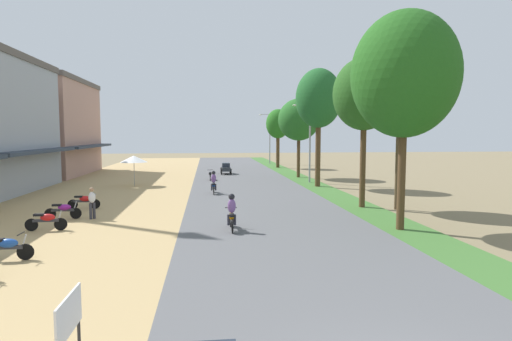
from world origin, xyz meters
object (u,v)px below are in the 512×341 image
(motorbike_foreground_rider, at_px, (232,213))
(motorbike_ahead_third, at_px, (210,175))
(median_tree_second, at_px, (364,95))
(utility_pole_near, at_px, (398,128))
(street_signboard, at_px, (69,321))
(parked_motorbike_sixth, at_px, (84,201))
(pedestrian_on_shoulder, at_px, (92,201))
(median_tree_nearest, at_px, (405,75))
(motorbike_ahead_second, at_px, (214,183))
(parked_motorbike_third, at_px, (7,246))
(parked_motorbike_fifth, at_px, (63,209))
(car_sedan_charcoal, at_px, (226,168))
(parked_motorbike_fourth, at_px, (47,220))
(median_tree_fifth, at_px, (278,124))
(median_tree_fourth, at_px, (299,120))
(vendor_umbrella, at_px, (134,159))
(median_tree_third, at_px, (319,99))
(streetlamp_mid, at_px, (270,135))
(streetlamp_near, at_px, (310,136))

(motorbike_foreground_rider, bearing_deg, motorbike_ahead_third, 92.23)
(median_tree_second, distance_m, utility_pole_near, 2.70)
(street_signboard, relative_size, motorbike_foreground_rider, 0.83)
(motorbike_foreground_rider, bearing_deg, median_tree_second, 32.79)
(parked_motorbike_sixth, xyz_separation_m, pedestrian_on_shoulder, (1.22, -2.95, 0.41))
(median_tree_nearest, bearing_deg, median_tree_second, 85.88)
(median_tree_nearest, relative_size, motorbike_ahead_second, 5.36)
(parked_motorbike_third, distance_m, motorbike_foreground_rider, 8.60)
(parked_motorbike_fifth, bearing_deg, car_sedan_charcoal, 67.90)
(parked_motorbike_sixth, bearing_deg, parked_motorbike_fourth, -91.07)
(utility_pole_near, distance_m, motorbike_ahead_third, 19.59)
(utility_pole_near, height_order, motorbike_ahead_third, utility_pole_near)
(parked_motorbike_third, relative_size, motorbike_ahead_third, 1.00)
(median_tree_nearest, bearing_deg, median_tree_fifth, 89.40)
(parked_motorbike_fourth, height_order, utility_pole_near, utility_pole_near)
(street_signboard, distance_m, median_tree_fourth, 35.36)
(parked_motorbike_third, xyz_separation_m, median_tree_fourth, (15.80, 25.75, 5.19))
(parked_motorbike_third, distance_m, median_tree_fourth, 30.65)
(parked_motorbike_fifth, xyz_separation_m, parked_motorbike_sixth, (0.23, 2.81, 0.00))
(vendor_umbrella, xyz_separation_m, median_tree_third, (15.02, -1.99, 4.87))
(streetlamp_mid, bearing_deg, motorbike_foreground_rider, -100.89)
(street_signboard, bearing_deg, utility_pole_near, 49.22)
(median_tree_third, bearing_deg, streetlamp_near, 89.51)
(motorbike_foreground_rider, bearing_deg, car_sedan_charcoal, 87.99)
(parked_motorbike_fifth, height_order, streetlamp_mid, streetlamp_mid)
(median_tree_fourth, bearing_deg, pedestrian_on_shoulder, -128.18)
(car_sedan_charcoal, bearing_deg, median_tree_nearest, -76.08)
(pedestrian_on_shoulder, relative_size, median_tree_fifth, 0.22)
(median_tree_fifth, xyz_separation_m, car_sedan_charcoal, (-7.03, -8.10, -4.84))
(median_tree_nearest, bearing_deg, street_signboard, -137.07)
(parked_motorbike_fourth, xyz_separation_m, pedestrian_on_shoulder, (1.32, 2.44, 0.41))
(street_signboard, relative_size, motorbike_ahead_second, 0.83)
(median_tree_third, bearing_deg, vendor_umbrella, 172.45)
(median_tree_fourth, xyz_separation_m, streetlamp_mid, (0.02, 19.25, -1.47))
(vendor_umbrella, height_order, median_tree_fifth, median_tree_fifth)
(pedestrian_on_shoulder, relative_size, median_tree_third, 0.17)
(vendor_umbrella, distance_m, streetlamp_mid, 28.86)
(median_tree_third, relative_size, streetlamp_mid, 1.32)
(parked_motorbike_third, xyz_separation_m, streetlamp_near, (15.83, 21.28, 3.60))
(parked_motorbike_fifth, bearing_deg, street_signboard, -71.49)
(median_tree_fifth, bearing_deg, street_signboard, -104.16)
(median_tree_fifth, relative_size, streetlamp_mid, 1.03)
(parked_motorbike_third, distance_m, median_tree_third, 25.19)
(car_sedan_charcoal, bearing_deg, pedestrian_on_shoulder, -108.80)
(parked_motorbike_fourth, distance_m, car_sedan_charcoal, 26.89)
(parked_motorbike_third, relative_size, median_tree_nearest, 0.19)
(median_tree_fifth, bearing_deg, pedestrian_on_shoulder, -115.56)
(parked_motorbike_sixth, xyz_separation_m, utility_pole_near, (17.86, -1.88, 4.16))
(vendor_umbrella, height_order, motorbike_ahead_second, vendor_umbrella)
(parked_motorbike_third, bearing_deg, streetlamp_near, 53.37)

